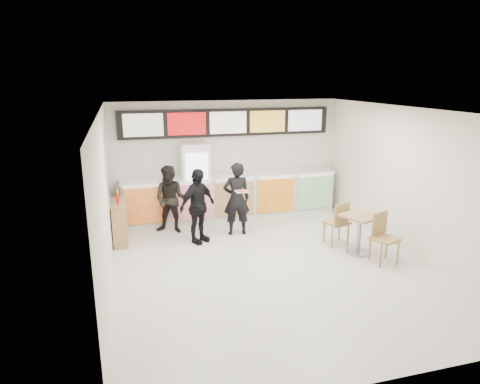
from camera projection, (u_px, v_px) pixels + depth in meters
name	position (u px, v px, depth m)	size (l,w,h in m)	color
floor	(271.00, 265.00, 8.40)	(7.00, 7.00, 0.00)	beige
ceiling	(274.00, 110.00, 7.62)	(7.00, 7.00, 0.00)	white
wall_back	(227.00, 158.00, 11.26)	(6.00, 6.00, 0.00)	silver
wall_left	(105.00, 204.00, 7.23)	(7.00, 7.00, 0.00)	silver
wall_right	(410.00, 181.00, 8.79)	(7.00, 7.00, 0.00)	silver
service_counter	(231.00, 196.00, 11.13)	(5.56, 0.77, 1.14)	silver
menu_board	(228.00, 122.00, 10.93)	(5.50, 0.14, 0.70)	black
drinks_fridge	(195.00, 182.00, 10.79)	(0.70, 0.67, 2.00)	white
mirror_panel	(107.00, 162.00, 9.44)	(0.01, 2.00, 1.50)	#B2B7BF
customer_main	(236.00, 199.00, 9.86)	(0.63, 0.41, 1.71)	black
customer_left	(171.00, 200.00, 9.99)	(0.78, 0.61, 1.61)	black
customer_mid	(198.00, 206.00, 9.37)	(0.98, 0.41, 1.67)	black
pizza_slice	(242.00, 191.00, 9.36)	(0.36, 0.36, 0.02)	beige
cafe_table	(360.00, 227.00, 8.84)	(1.05, 1.75, 0.99)	#9D7947
condiment_ledge	(120.00, 222.00, 9.40)	(0.35, 0.86, 1.15)	#9D7947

